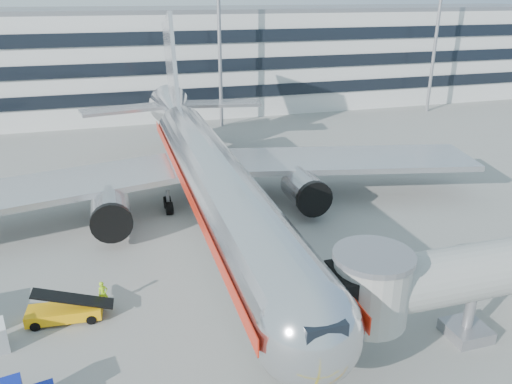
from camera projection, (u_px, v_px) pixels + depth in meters
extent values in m
plane|color=gray|center=(246.00, 290.00, 32.26)|extent=(180.00, 180.00, 0.00)
cube|color=yellow|center=(214.00, 225.00, 41.15)|extent=(0.25, 70.00, 0.01)
cylinder|color=silver|center=(218.00, 186.00, 37.81)|extent=(5.00, 36.00, 5.00)
sphere|color=silver|center=(307.00, 329.00, 21.80)|extent=(5.00, 5.00, 5.00)
cone|color=silver|center=(175.00, 113.00, 58.04)|extent=(5.00, 10.00, 5.00)
cube|color=black|center=(322.00, 329.00, 20.05)|extent=(1.80, 1.20, 0.90)
cube|color=#B7B7BC|center=(342.00, 160.00, 46.44)|extent=(24.95, 12.07, 0.50)
cube|color=#B7B7BC|center=(43.00, 189.00, 39.56)|extent=(24.95, 12.07, 0.50)
cylinder|color=#99999E|center=(305.00, 190.00, 42.45)|extent=(3.00, 4.20, 3.00)
cylinder|color=#99999E|center=(111.00, 212.00, 38.22)|extent=(3.00, 4.20, 3.00)
cylinder|color=black|center=(314.00, 199.00, 40.67)|extent=(3.10, 0.50, 3.10)
cylinder|color=black|center=(112.00, 223.00, 36.44)|extent=(3.10, 0.50, 3.10)
cube|color=#B7B7BC|center=(172.00, 74.00, 56.84)|extent=(0.45, 9.39, 13.72)
cube|color=#B7B7BC|center=(219.00, 103.00, 60.16)|extent=(10.41, 4.94, 0.35)
cube|color=#B7B7BC|center=(125.00, 109.00, 57.25)|extent=(10.41, 4.94, 0.35)
cylinder|color=gray|center=(289.00, 360.00, 24.81)|extent=(0.24, 0.24, 1.80)
cylinder|color=black|center=(289.00, 367.00, 24.98)|extent=(0.35, 0.90, 0.90)
cylinder|color=gray|center=(239.00, 193.00, 45.19)|extent=(0.30, 0.30, 2.00)
cylinder|color=gray|center=(168.00, 201.00, 43.49)|extent=(0.30, 0.30, 2.00)
cube|color=red|center=(250.00, 179.00, 38.37)|extent=(0.06, 38.00, 0.90)
cube|color=red|center=(184.00, 186.00, 37.03)|extent=(0.06, 38.00, 0.90)
cylinder|color=#A8A8A3|center=(477.00, 271.00, 26.36)|extent=(13.00, 3.00, 3.00)
cylinder|color=#A8A8A3|center=(371.00, 290.00, 24.69)|extent=(3.80, 3.80, 3.40)
cylinder|color=gray|center=(374.00, 256.00, 23.98)|extent=(4.00, 4.00, 0.30)
cube|color=black|center=(347.00, 294.00, 24.35)|extent=(1.40, 2.60, 2.60)
cylinder|color=gray|center=(470.00, 312.00, 27.33)|extent=(0.56, 0.56, 3.20)
cube|color=gray|center=(466.00, 331.00, 27.80)|extent=(2.20, 2.20, 0.70)
cylinder|color=black|center=(452.00, 334.00, 27.56)|extent=(0.35, 0.70, 0.70)
cylinder|color=black|center=(479.00, 328.00, 28.03)|extent=(0.35, 0.70, 0.70)
cube|color=silver|center=(151.00, 61.00, 81.04)|extent=(150.00, 24.00, 15.00)
cube|color=black|center=(161.00, 96.00, 71.59)|extent=(150.00, 0.30, 1.80)
cube|color=black|center=(159.00, 68.00, 70.10)|extent=(150.00, 0.30, 1.80)
cube|color=black|center=(156.00, 38.00, 68.61)|extent=(150.00, 0.30, 1.80)
cube|color=gray|center=(147.00, 10.00, 78.14)|extent=(150.00, 24.00, 0.60)
cylinder|color=gray|center=(219.00, 35.00, 67.07)|extent=(0.50, 0.50, 25.00)
cylinder|color=gray|center=(437.00, 30.00, 76.07)|extent=(0.50, 0.50, 25.00)
cube|color=#EAA209|center=(65.00, 312.00, 29.11)|extent=(4.32, 1.87, 0.67)
cube|color=black|center=(63.00, 300.00, 28.79)|extent=(4.49, 1.41, 1.47)
cylinder|color=black|center=(40.00, 312.00, 29.52)|extent=(0.59, 0.31, 0.57)
cylinder|color=black|center=(35.00, 326.00, 28.30)|extent=(0.59, 0.31, 0.57)
cylinder|color=black|center=(94.00, 306.00, 30.10)|extent=(0.59, 0.31, 0.57)
cylinder|color=black|center=(91.00, 319.00, 28.89)|extent=(0.59, 0.31, 0.57)
imported|color=#9CDB17|center=(103.00, 294.00, 30.36)|extent=(0.69, 0.55, 1.64)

